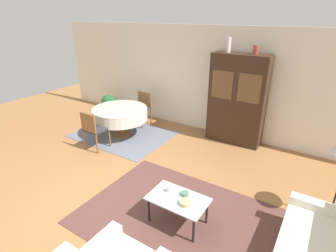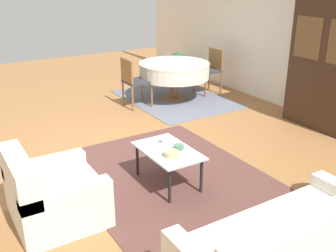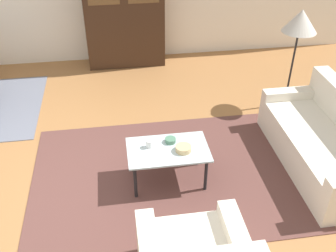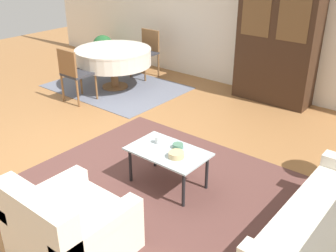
# 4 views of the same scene
# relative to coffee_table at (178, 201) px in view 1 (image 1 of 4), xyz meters

# --- Properties ---
(ground_plane) EXTENTS (14.00, 14.00, 0.00)m
(ground_plane) POSITION_rel_coffee_table_xyz_m (-1.14, -0.20, -0.40)
(ground_plane) COLOR #9E6B3D
(wall_back) EXTENTS (10.00, 0.06, 2.70)m
(wall_back) POSITION_rel_coffee_table_xyz_m (-1.14, 3.43, 0.95)
(wall_back) COLOR silver
(wall_back) RESTS_ON ground_plane
(area_rug) EXTENTS (3.08, 2.19, 0.01)m
(area_rug) POSITION_rel_coffee_table_xyz_m (0.00, 0.09, -0.39)
(area_rug) COLOR brown
(area_rug) RESTS_ON ground_plane
(dining_rug) EXTENTS (2.41, 1.80, 0.01)m
(dining_rug) POSITION_rel_coffee_table_xyz_m (-2.82, 1.92, -0.39)
(dining_rug) COLOR slate
(dining_rug) RESTS_ON ground_plane
(coffee_table) EXTENTS (0.88, 0.55, 0.44)m
(coffee_table) POSITION_rel_coffee_table_xyz_m (0.00, 0.00, 0.00)
(coffee_table) COLOR black
(coffee_table) RESTS_ON area_rug
(display_cabinet) EXTENTS (1.30, 0.46, 2.13)m
(display_cabinet) POSITION_rel_coffee_table_xyz_m (-0.26, 3.16, 0.67)
(display_cabinet) COLOR #382316
(display_cabinet) RESTS_ON ground_plane
(dining_table) EXTENTS (1.39, 1.39, 0.74)m
(dining_table) POSITION_rel_coffee_table_xyz_m (-2.83, 1.89, 0.20)
(dining_table) COLOR brown
(dining_table) RESTS_ON dining_rug
(dining_chair_near) EXTENTS (0.44, 0.44, 0.92)m
(dining_chair_near) POSITION_rel_coffee_table_xyz_m (-2.83, 0.98, 0.14)
(dining_chair_near) COLOR brown
(dining_chair_near) RESTS_ON dining_rug
(dining_chair_far) EXTENTS (0.44, 0.44, 0.92)m
(dining_chair_far) POSITION_rel_coffee_table_xyz_m (-2.83, 2.80, 0.14)
(dining_chair_far) COLOR brown
(dining_chair_far) RESTS_ON dining_rug
(cup) EXTENTS (0.07, 0.07, 0.09)m
(cup) POSITION_rel_coffee_table_xyz_m (-0.19, 0.07, 0.09)
(cup) COLOR white
(cup) RESTS_ON coffee_table
(bowl) EXTENTS (0.17, 0.17, 0.06)m
(bowl) POSITION_rel_coffee_table_xyz_m (0.16, -0.05, 0.08)
(bowl) COLOR tan
(bowl) RESTS_ON coffee_table
(bowl_small) EXTENTS (0.12, 0.12, 0.05)m
(bowl_small) POSITION_rel_coffee_table_xyz_m (0.04, 0.12, 0.07)
(bowl_small) COLOR #4C7A60
(bowl_small) RESTS_ON coffee_table
(vase_tall) EXTENTS (0.10, 0.10, 0.32)m
(vase_tall) POSITION_rel_coffee_table_xyz_m (-0.58, 3.16, 1.89)
(vase_tall) COLOR white
(vase_tall) RESTS_ON display_cabinet
(vase_short) EXTENTS (0.11, 0.11, 0.19)m
(vase_short) POSITION_rel_coffee_table_xyz_m (0.03, 3.16, 1.83)
(vase_short) COLOR #9E4238
(vase_short) RESTS_ON display_cabinet
(potted_plant) EXTENTS (0.46, 0.46, 0.62)m
(potted_plant) POSITION_rel_coffee_table_xyz_m (-4.24, 2.90, -0.07)
(potted_plant) COLOR #4C4C51
(potted_plant) RESTS_ON ground_plane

